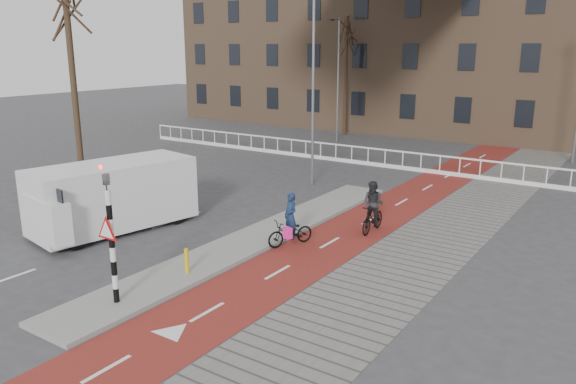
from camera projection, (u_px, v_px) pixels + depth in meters
The scene contains 15 objects.
ground at pixel (191, 284), 15.31m from camera, with size 120.00×120.00×0.00m, color #38383A.
bike_lane at pixel (392, 208), 22.52m from camera, with size 2.50×60.00×0.01m, color maroon.
sidewalk at pixel (461, 219), 21.00m from camera, with size 3.00×60.00×0.01m, color slate.
curb_island at pixel (258, 237), 18.88m from camera, with size 1.80×16.00×0.12m, color gray.
traffic_signal at pixel (110, 231), 13.51m from camera, with size 0.80×0.80×3.68m.
bollard at pixel (187, 261), 15.70m from camera, with size 0.12×0.12×0.71m, color #DCB60C.
cyclist_near at pixel (290, 228), 18.13m from camera, with size 1.21×1.75×1.75m.
cyclist_far at pixel (373, 211), 19.41m from camera, with size 0.78×1.68×1.81m.
van at pixel (113, 195), 19.57m from camera, with size 3.25×5.88×2.39m.
railing at pixel (336, 156), 31.57m from camera, with size 28.00×0.10×0.99m.
townhouse_row at pixel (464, 24), 40.63m from camera, with size 46.00×10.00×15.90m.
tree_left at pixel (74, 85), 24.68m from camera, with size 0.28×0.28×9.29m, color #2F2115.
tree_mid at pixel (346, 77), 39.89m from camera, with size 0.27×0.27×8.29m, color #2F2115.
streetlight_near at pixel (313, 94), 25.23m from camera, with size 0.12×0.12×8.38m, color slate.
streetlight_left at pixel (338, 81), 37.15m from camera, with size 0.12×0.12×8.05m, color slate.
Camera 1 is at (10.13, -10.26, 6.31)m, focal length 35.00 mm.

